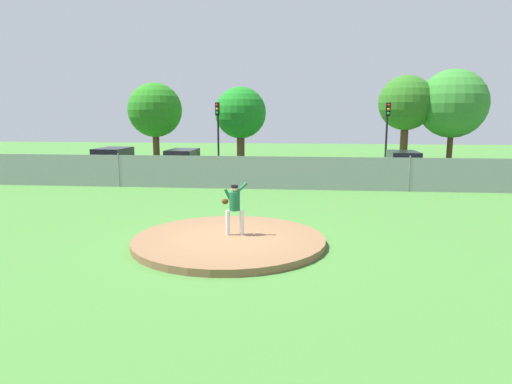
{
  "coord_description": "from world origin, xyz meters",
  "views": [
    {
      "loc": [
        2.1,
        -12.97,
        3.86
      ],
      "look_at": [
        0.51,
        3.04,
        1.06
      ],
      "focal_mm": 31.81,
      "sensor_mm": 36.0,
      "label": 1
    }
  ],
  "objects_px": {
    "traffic_light_near": "(218,123)",
    "baseball": "(254,234)",
    "parked_car_charcoal": "(113,162)",
    "pitcher_youth": "(234,204)",
    "traffic_light_far": "(387,124)",
    "traffic_cone_orange": "(225,175)",
    "parked_car_slate": "(403,166)",
    "parked_car_champagne": "(183,164)"
  },
  "relations": [
    {
      "from": "traffic_light_near",
      "to": "traffic_light_far",
      "type": "distance_m",
      "value": 11.73
    },
    {
      "from": "parked_car_champagne",
      "to": "traffic_cone_orange",
      "type": "bearing_deg",
      "value": -14.25
    },
    {
      "from": "traffic_cone_orange",
      "to": "parked_car_champagne",
      "type": "bearing_deg",
      "value": 165.75
    },
    {
      "from": "parked_car_slate",
      "to": "traffic_cone_orange",
      "type": "bearing_deg",
      "value": -173.65
    },
    {
      "from": "baseball",
      "to": "traffic_light_near",
      "type": "xyz_separation_m",
      "value": [
        -4.54,
        18.8,
        2.92
      ]
    },
    {
      "from": "pitcher_youth",
      "to": "traffic_light_near",
      "type": "distance_m",
      "value": 19.32
    },
    {
      "from": "traffic_light_near",
      "to": "baseball",
      "type": "bearing_deg",
      "value": -76.43
    },
    {
      "from": "parked_car_charcoal",
      "to": "traffic_light_far",
      "type": "height_order",
      "value": "traffic_light_far"
    },
    {
      "from": "parked_car_slate",
      "to": "traffic_cone_orange",
      "type": "xyz_separation_m",
      "value": [
        -10.52,
        -1.17,
        -0.53
      ]
    },
    {
      "from": "parked_car_slate",
      "to": "parked_car_champagne",
      "type": "height_order",
      "value": "parked_car_champagne"
    },
    {
      "from": "parked_car_slate",
      "to": "traffic_light_near",
      "type": "xyz_separation_m",
      "value": [
        -11.96,
        4.54,
        2.37
      ]
    },
    {
      "from": "traffic_cone_orange",
      "to": "traffic_light_far",
      "type": "bearing_deg",
      "value": 28.42
    },
    {
      "from": "parked_car_champagne",
      "to": "traffic_light_near",
      "type": "height_order",
      "value": "traffic_light_near"
    },
    {
      "from": "pitcher_youth",
      "to": "traffic_light_far",
      "type": "relative_size",
      "value": 0.36
    },
    {
      "from": "baseball",
      "to": "traffic_cone_orange",
      "type": "distance_m",
      "value": 13.45
    },
    {
      "from": "parked_car_champagne",
      "to": "traffic_cone_orange",
      "type": "xyz_separation_m",
      "value": [
        2.73,
        -0.69,
        -0.55
      ]
    },
    {
      "from": "traffic_cone_orange",
      "to": "traffic_light_far",
      "type": "xyz_separation_m",
      "value": [
        10.29,
        5.57,
        2.88
      ]
    },
    {
      "from": "baseball",
      "to": "traffic_cone_orange",
      "type": "xyz_separation_m",
      "value": [
        -3.1,
        13.09,
        0.02
      ]
    },
    {
      "from": "baseball",
      "to": "parked_car_slate",
      "type": "bearing_deg",
      "value": 62.51
    },
    {
      "from": "pitcher_youth",
      "to": "traffic_light_far",
      "type": "bearing_deg",
      "value": 67.35
    },
    {
      "from": "parked_car_slate",
      "to": "traffic_light_near",
      "type": "distance_m",
      "value": 13.01
    },
    {
      "from": "traffic_light_near",
      "to": "parked_car_charcoal",
      "type": "bearing_deg",
      "value": -139.69
    },
    {
      "from": "pitcher_youth",
      "to": "baseball",
      "type": "distance_m",
      "value": 1.09
    },
    {
      "from": "parked_car_champagne",
      "to": "parked_car_charcoal",
      "type": "bearing_deg",
      "value": 178.18
    },
    {
      "from": "pitcher_youth",
      "to": "traffic_light_far",
      "type": "distance_m",
      "value": 20.32
    },
    {
      "from": "parked_car_charcoal",
      "to": "baseball",
      "type": "bearing_deg",
      "value": -53.54
    },
    {
      "from": "traffic_light_far",
      "to": "parked_car_slate",
      "type": "bearing_deg",
      "value": -87.0
    },
    {
      "from": "parked_car_slate",
      "to": "baseball",
      "type": "bearing_deg",
      "value": -117.49
    },
    {
      "from": "baseball",
      "to": "traffic_cone_orange",
      "type": "bearing_deg",
      "value": 103.33
    },
    {
      "from": "parked_car_champagne",
      "to": "parked_car_charcoal",
      "type": "relative_size",
      "value": 0.99
    },
    {
      "from": "parked_car_champagne",
      "to": "parked_car_charcoal",
      "type": "height_order",
      "value": "parked_car_charcoal"
    },
    {
      "from": "pitcher_youth",
      "to": "traffic_cone_orange",
      "type": "distance_m",
      "value": 13.36
    },
    {
      "from": "parked_car_slate",
      "to": "traffic_light_far",
      "type": "bearing_deg",
      "value": 93.0
    },
    {
      "from": "pitcher_youth",
      "to": "baseball",
      "type": "relative_size",
      "value": 22.15
    },
    {
      "from": "traffic_light_near",
      "to": "traffic_light_far",
      "type": "height_order",
      "value": "traffic_light_near"
    },
    {
      "from": "parked_car_champagne",
      "to": "traffic_light_far",
      "type": "relative_size",
      "value": 1.01
    },
    {
      "from": "pitcher_youth",
      "to": "parked_car_charcoal",
      "type": "bearing_deg",
      "value": 124.82
    },
    {
      "from": "pitcher_youth",
      "to": "traffic_light_near",
      "type": "xyz_separation_m",
      "value": [
        -3.94,
        18.81,
        2.01
      ]
    },
    {
      "from": "baseball",
      "to": "parked_car_slate",
      "type": "xyz_separation_m",
      "value": [
        7.42,
        14.26,
        0.55
      ]
    },
    {
      "from": "parked_car_champagne",
      "to": "parked_car_charcoal",
      "type": "distance_m",
      "value": 4.46
    },
    {
      "from": "parked_car_champagne",
      "to": "parked_car_slate",
      "type": "bearing_deg",
      "value": 2.06
    },
    {
      "from": "baseball",
      "to": "traffic_light_far",
      "type": "relative_size",
      "value": 0.02
    }
  ]
}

